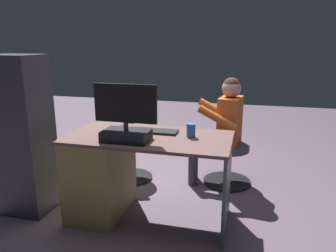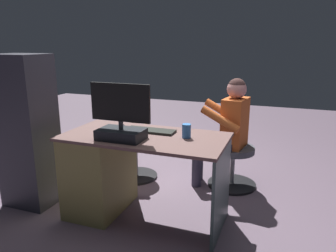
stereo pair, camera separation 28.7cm
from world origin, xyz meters
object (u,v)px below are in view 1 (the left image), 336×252
object	(u,v)px
desk	(110,171)
cup	(191,130)
teddy_bear	(130,128)
monitor	(126,124)
keyboard	(152,131)
person	(222,123)
office_chair_teddy	(130,156)
visitor_chair	(228,160)
tv_remote	(105,135)
computer_mouse	(121,127)

from	to	relation	value
desk	cup	xyz separation A→B (m)	(-0.68, -0.06, 0.40)
cup	teddy_bear	xyz separation A→B (m)	(0.78, -0.69, -0.21)
monitor	keyboard	distance (m)	0.32
keyboard	person	distance (m)	0.92
office_chair_teddy	visitor_chair	distance (m)	1.05
cup	person	size ratio (longest dim) A/B	0.10
keyboard	teddy_bear	bearing A→B (deg)	-54.58
tv_remote	teddy_bear	xyz separation A→B (m)	(0.12, -0.84, -0.17)
keyboard	person	bearing A→B (deg)	-123.69
desk	tv_remote	xyz separation A→B (m)	(-0.01, 0.09, 0.35)
keyboard	monitor	bearing A→B (deg)	66.13
teddy_bear	person	distance (m)	0.97
keyboard	cup	distance (m)	0.34
monitor	teddy_bear	distance (m)	1.00
keyboard	tv_remote	size ratio (longest dim) A/B	2.80
monitor	keyboard	world-z (taller)	monitor
desk	keyboard	xyz separation A→B (m)	(-0.34, -0.11, 0.35)
keyboard	teddy_bear	distance (m)	0.79
monitor	computer_mouse	bearing A→B (deg)	-60.77
keyboard	visitor_chair	distance (m)	1.08
computer_mouse	cup	bearing A→B (deg)	172.99
monitor	visitor_chair	distance (m)	1.40
monitor	office_chair_teddy	xyz separation A→B (m)	(0.33, -0.89, -0.61)
visitor_chair	computer_mouse	bearing A→B (deg)	40.88
desk	person	distance (m)	1.25
keyboard	person	xyz separation A→B (m)	(-0.51, -0.76, -0.08)
keyboard	tv_remote	bearing A→B (deg)	32.37
monitor	computer_mouse	size ratio (longest dim) A/B	5.07
computer_mouse	tv_remote	world-z (taller)	computer_mouse
office_chair_teddy	person	bearing A→B (deg)	-171.55
tv_remote	person	size ratio (longest dim) A/B	0.13
desk	office_chair_teddy	xyz separation A→B (m)	(0.10, -0.73, -0.13)
teddy_bear	monitor	bearing A→B (deg)	109.84
tv_remote	teddy_bear	world-z (taller)	teddy_bear
computer_mouse	person	bearing A→B (deg)	-136.85
tv_remote	person	world-z (taller)	person
computer_mouse	visitor_chair	distance (m)	1.25
office_chair_teddy	keyboard	bearing A→B (deg)	125.93
desk	person	size ratio (longest dim) A/B	1.18
monitor	visitor_chair	size ratio (longest dim) A/B	0.97
desk	tv_remote	world-z (taller)	tv_remote
teddy_bear	visitor_chair	distance (m)	1.09
cup	person	world-z (taller)	person
keyboard	cup	xyz separation A→B (m)	(-0.34, 0.06, 0.04)
desk	person	xyz separation A→B (m)	(-0.85, -0.87, 0.27)
office_chair_teddy	teddy_bear	xyz separation A→B (m)	(0.00, -0.01, 0.32)
person	teddy_bear	bearing A→B (deg)	7.76
computer_mouse	teddy_bear	world-z (taller)	computer_mouse
tv_remote	visitor_chair	bearing A→B (deg)	-134.79
computer_mouse	office_chair_teddy	bearing A→B (deg)	-74.84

